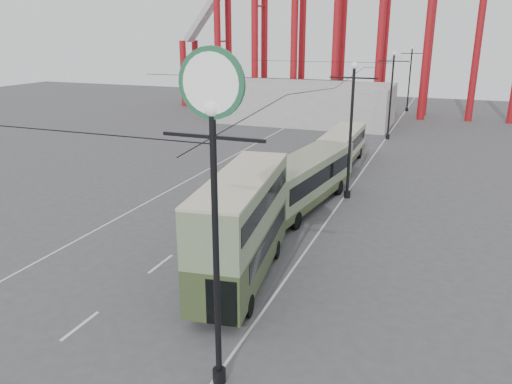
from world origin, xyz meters
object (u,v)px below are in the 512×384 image
at_px(single_decker_green, 304,179).
at_px(single_decker_cream, 343,145).
at_px(double_decker_bus, 242,223).
at_px(lamp_post_near, 213,152).
at_px(pedestrian, 245,243).

height_order(single_decker_green, single_decker_cream, single_decker_green).
bearing_deg(double_decker_bus, lamp_post_near, -81.00).
xyz_separation_m(lamp_post_near, single_decker_green, (-2.34, 18.09, -5.97)).
relative_size(single_decker_green, pedestrian, 6.65).
bearing_deg(lamp_post_near, single_decker_cream, 94.47).
relative_size(double_decker_bus, single_decker_cream, 1.01).
bearing_deg(single_decker_green, double_decker_bus, -81.77).
bearing_deg(single_decker_green, single_decker_cream, 97.15).
xyz_separation_m(lamp_post_near, double_decker_bus, (-2.11, 6.98, -5.01)).
relative_size(single_decker_cream, pedestrian, 5.28).
relative_size(single_decker_green, single_decker_cream, 1.26).
relative_size(lamp_post_near, single_decker_green, 0.89).
distance_m(lamp_post_near, single_decker_green, 19.20).
bearing_deg(double_decker_bus, pedestrian, 101.46).
xyz_separation_m(single_decker_cream, pedestrian, (-0.47, -21.30, -0.77)).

